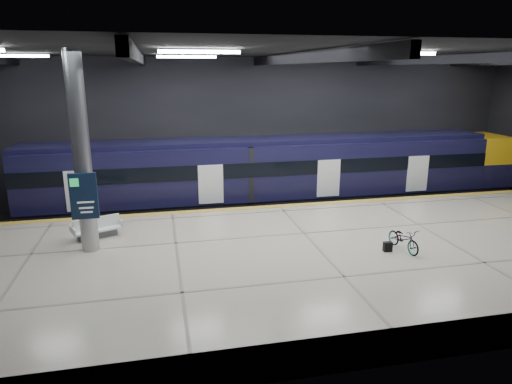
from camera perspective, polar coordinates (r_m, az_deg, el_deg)
name	(u,v)px	position (r m, az deg, el deg)	size (l,w,h in m)	color
ground	(296,250)	(19.43, 5.03, -7.18)	(30.00, 30.00, 0.00)	black
room_shell	(299,113)	(18.07, 5.45, 9.86)	(30.10, 16.10, 8.05)	black
platform	(317,261)	(17.04, 7.58, -8.54)	(30.00, 11.00, 1.10)	beige
safety_strip	(279,206)	(21.55, 2.95, -1.76)	(30.00, 0.40, 0.01)	gold
rails	(266,210)	(24.40, 1.23, -2.24)	(30.00, 1.52, 0.16)	gray
train	(298,172)	(24.33, 5.22, 2.47)	(29.40, 2.84, 3.79)	black
bench	(97,230)	(18.55, -19.25, -4.53)	(1.97, 1.42, 0.81)	#595B60
bicycle	(404,239)	(17.09, 17.98, -5.58)	(0.56, 1.62, 0.85)	#99999E
pannier_bag	(388,247)	(16.90, 16.14, -6.58)	(0.30, 0.18, 0.35)	black
info_column	(82,157)	(16.57, -20.94, 4.08)	(0.90, 0.78, 6.90)	#9EA0A5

